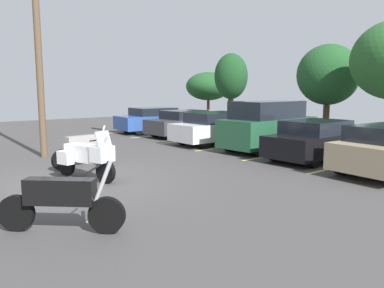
{
  "coord_description": "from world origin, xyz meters",
  "views": [
    {
      "loc": [
        9.85,
        -3.66,
        2.45
      ],
      "look_at": [
        0.95,
        3.29,
        0.82
      ],
      "focal_mm": 35.37,
      "sensor_mm": 36.0,
      "label": 1
    }
  ],
  "objects_px": {
    "motorcycle_third": "(83,148)",
    "car_white": "(219,128)",
    "motorcycle_touring": "(87,156)",
    "motorcycle_second": "(61,200)",
    "car_black": "(318,140)",
    "car_green": "(269,126)",
    "utility_pole": "(37,33)",
    "car_charcoal": "(186,123)",
    "car_blue": "(157,120)"
  },
  "relations": [
    {
      "from": "motorcycle_second",
      "to": "car_white",
      "type": "distance_m",
      "value": 11.54
    },
    {
      "from": "utility_pole",
      "to": "car_white",
      "type": "bearing_deg",
      "value": 80.32
    },
    {
      "from": "motorcycle_touring",
      "to": "car_white",
      "type": "xyz_separation_m",
      "value": [
        -3.08,
        7.64,
        0.06
      ]
    },
    {
      "from": "motorcycle_touring",
      "to": "motorcycle_second",
      "type": "xyz_separation_m",
      "value": [
        3.44,
        -1.89,
        -0.08
      ]
    },
    {
      "from": "car_white",
      "to": "motorcycle_second",
      "type": "bearing_deg",
      "value": -55.64
    },
    {
      "from": "car_green",
      "to": "car_black",
      "type": "height_order",
      "value": "car_green"
    },
    {
      "from": "motorcycle_touring",
      "to": "car_blue",
      "type": "height_order",
      "value": "car_blue"
    },
    {
      "from": "motorcycle_second",
      "to": "car_charcoal",
      "type": "height_order",
      "value": "car_charcoal"
    },
    {
      "from": "motorcycle_touring",
      "to": "utility_pole",
      "type": "bearing_deg",
      "value": 177.98
    },
    {
      "from": "car_blue",
      "to": "car_charcoal",
      "type": "distance_m",
      "value": 2.63
    },
    {
      "from": "motorcycle_third",
      "to": "car_white",
      "type": "bearing_deg",
      "value": 100.8
    },
    {
      "from": "motorcycle_touring",
      "to": "car_black",
      "type": "xyz_separation_m",
      "value": [
        2.07,
        7.67,
        0.03
      ]
    },
    {
      "from": "car_green",
      "to": "utility_pole",
      "type": "bearing_deg",
      "value": -116.72
    },
    {
      "from": "car_green",
      "to": "motorcycle_third",
      "type": "bearing_deg",
      "value": -100.09
    },
    {
      "from": "car_green",
      "to": "utility_pole",
      "type": "relative_size",
      "value": 0.55
    },
    {
      "from": "car_blue",
      "to": "car_black",
      "type": "distance_m",
      "value": 10.93
    },
    {
      "from": "car_blue",
      "to": "car_white",
      "type": "distance_m",
      "value": 5.79
    },
    {
      "from": "motorcycle_touring",
      "to": "car_charcoal",
      "type": "distance_m",
      "value": 10.18
    },
    {
      "from": "motorcycle_second",
      "to": "motorcycle_third",
      "type": "bearing_deg",
      "value": 154.24
    },
    {
      "from": "utility_pole",
      "to": "motorcycle_third",
      "type": "bearing_deg",
      "value": 9.83
    },
    {
      "from": "car_blue",
      "to": "car_charcoal",
      "type": "xyz_separation_m",
      "value": [
        2.63,
        0.08,
        -0.03
      ]
    },
    {
      "from": "car_white",
      "to": "car_black",
      "type": "height_order",
      "value": "car_white"
    },
    {
      "from": "car_charcoal",
      "to": "car_green",
      "type": "bearing_deg",
      "value": -1.11
    },
    {
      "from": "car_blue",
      "to": "car_black",
      "type": "height_order",
      "value": "car_blue"
    },
    {
      "from": "car_black",
      "to": "utility_pole",
      "type": "distance_m",
      "value": 10.57
    },
    {
      "from": "motorcycle_second",
      "to": "motorcycle_third",
      "type": "distance_m",
      "value": 5.74
    },
    {
      "from": "motorcycle_third",
      "to": "car_black",
      "type": "distance_m",
      "value": 8.02
    },
    {
      "from": "motorcycle_touring",
      "to": "motorcycle_second",
      "type": "height_order",
      "value": "motorcycle_touring"
    },
    {
      "from": "motorcycle_touring",
      "to": "utility_pole",
      "type": "height_order",
      "value": "utility_pole"
    },
    {
      "from": "car_green",
      "to": "car_charcoal",
      "type": "bearing_deg",
      "value": 178.89
    },
    {
      "from": "car_blue",
      "to": "motorcycle_third",
      "type": "bearing_deg",
      "value": -46.02
    },
    {
      "from": "car_green",
      "to": "utility_pole",
      "type": "height_order",
      "value": "utility_pole"
    },
    {
      "from": "motorcycle_third",
      "to": "car_blue",
      "type": "relative_size",
      "value": 0.43
    },
    {
      "from": "motorcycle_third",
      "to": "car_white",
      "type": "height_order",
      "value": "car_white"
    },
    {
      "from": "motorcycle_second",
      "to": "car_black",
      "type": "relative_size",
      "value": 0.4
    },
    {
      "from": "motorcycle_touring",
      "to": "car_white",
      "type": "distance_m",
      "value": 8.24
    },
    {
      "from": "car_blue",
      "to": "utility_pole",
      "type": "bearing_deg",
      "value": -60.12
    },
    {
      "from": "car_charcoal",
      "to": "car_green",
      "type": "height_order",
      "value": "car_green"
    },
    {
      "from": "motorcycle_touring",
      "to": "car_green",
      "type": "height_order",
      "value": "car_green"
    },
    {
      "from": "car_blue",
      "to": "car_green",
      "type": "xyz_separation_m",
      "value": [
        8.43,
        -0.03,
        0.28
      ]
    },
    {
      "from": "car_white",
      "to": "car_green",
      "type": "distance_m",
      "value": 2.68
    },
    {
      "from": "motorcycle_third",
      "to": "car_charcoal",
      "type": "xyz_separation_m",
      "value": [
        -4.48,
        7.46,
        0.08
      ]
    },
    {
      "from": "motorcycle_third",
      "to": "car_charcoal",
      "type": "bearing_deg",
      "value": 121.03
    },
    {
      "from": "car_charcoal",
      "to": "car_white",
      "type": "bearing_deg",
      "value": -7.67
    },
    {
      "from": "motorcycle_third",
      "to": "car_black",
      "type": "bearing_deg",
      "value": 61.68
    },
    {
      "from": "car_blue",
      "to": "motorcycle_second",
      "type": "bearing_deg",
      "value": -38.77
    },
    {
      "from": "motorcycle_touring",
      "to": "motorcycle_second",
      "type": "distance_m",
      "value": 3.92
    },
    {
      "from": "car_black",
      "to": "utility_pole",
      "type": "xyz_separation_m",
      "value": [
        -6.42,
        -7.52,
        3.74
      ]
    },
    {
      "from": "utility_pole",
      "to": "motorcycle_touring",
      "type": "bearing_deg",
      "value": -2.02
    },
    {
      "from": "car_black",
      "to": "car_white",
      "type": "bearing_deg",
      "value": -179.67
    }
  ]
}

